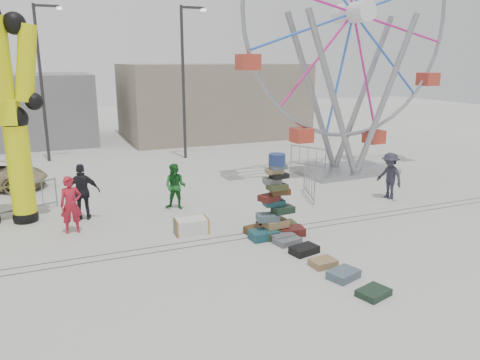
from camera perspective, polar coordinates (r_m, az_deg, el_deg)
name	(u,v)px	position (r m, az deg, el deg)	size (l,w,h in m)	color
ground	(212,252)	(13.39, -3.43, -8.78)	(90.00, 90.00, 0.00)	#9E9E99
track_line_near	(205,245)	(13.91, -4.26, -7.86)	(40.00, 0.04, 0.01)	#47443F
track_line_far	(201,240)	(14.26, -4.77, -7.29)	(40.00, 0.04, 0.01)	#47443F
building_right	(211,100)	(33.61, -3.51, 9.68)	(12.00, 8.00, 5.00)	gray
building_left	(10,109)	(33.84, -26.19, 7.77)	(10.00, 8.00, 4.40)	gray
lamp_post_right	(185,75)	(25.65, -6.75, 12.58)	(1.41, 0.25, 8.00)	#2D2D30
lamp_post_left	(43,76)	(26.65, -22.93, 11.63)	(1.41, 0.25, 8.00)	#2D2D30
suitcase_tower	(275,213)	(14.43, 4.27, -3.99)	(1.80, 1.61, 2.57)	#1B4A52
ferris_wheel	(352,35)	(22.58, 13.53, 16.82)	(11.13, 2.92, 12.92)	gray
steamer_trunk	(191,226)	(14.74, -5.97, -5.62)	(1.02, 0.59, 0.48)	silver
row_case_0	(272,233)	(14.44, 3.98, -6.52)	(0.74, 0.53, 0.23)	#3A4221
row_case_1	(287,241)	(13.99, 5.81, -7.39)	(0.76, 0.51, 0.17)	slate
row_case_2	(304,250)	(13.38, 7.83, -8.42)	(0.78, 0.50, 0.21)	black
row_case_3	(323,263)	(12.69, 10.10, -9.90)	(0.66, 0.50, 0.18)	#97774D
row_case_4	(344,274)	(12.12, 12.51, -11.16)	(0.76, 0.55, 0.21)	#4D616E
row_case_5	(373,293)	(11.48, 15.96, -13.07)	(0.73, 0.54, 0.16)	#1B3122
barricade_dummy_c	(28,197)	(18.18, -24.42, -1.94)	(2.00, 0.10, 1.10)	gray
barricade_wheel_front	(309,184)	(18.50, 8.41, -0.51)	(2.00, 0.10, 1.10)	gray
barricade_wheel_back	(308,157)	(23.63, 8.27, 2.76)	(2.00, 0.10, 1.10)	gray
pedestrian_red	(71,205)	(15.46, -19.91, -2.86)	(0.66, 0.43, 1.81)	#A81829
pedestrian_green	(175,187)	(17.04, -7.87, -0.79)	(0.81, 0.63, 1.67)	#165A1F
pedestrian_black	(83,192)	(16.58, -18.64, -1.39)	(1.13, 0.47, 1.93)	black
pedestrian_grey	(390,176)	(19.05, 17.77, 0.49)	(1.17, 0.67, 1.82)	#242430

